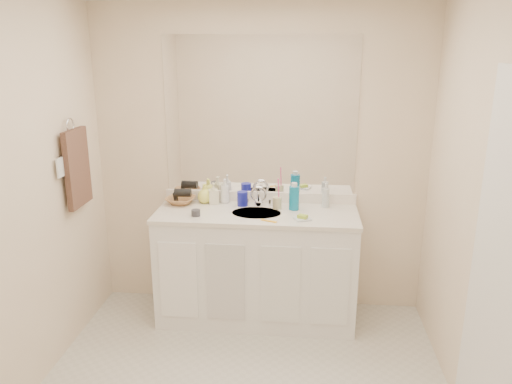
{
  "coord_description": "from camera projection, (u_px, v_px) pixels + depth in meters",
  "views": [
    {
      "loc": [
        0.34,
        -2.51,
        2.08
      ],
      "look_at": [
        0.0,
        0.97,
        1.05
      ],
      "focal_mm": 35.0,
      "sensor_mm": 36.0,
      "label": 1
    }
  ],
  "objects": [
    {
      "name": "green_soap",
      "position": [
        303.0,
        217.0,
        3.57
      ],
      "size": [
        0.08,
        0.07,
        0.02
      ],
      "primitive_type": "cube",
      "rotation": [
        0.0,
        0.0,
        -0.42
      ],
      "color": "#A1C32F",
      "rests_on": "soap_dish"
    },
    {
      "name": "clear_pump_bottle",
      "position": [
        326.0,
        198.0,
        3.84
      ],
      "size": [
        0.06,
        0.06,
        0.15
      ],
      "primitive_type": "cylinder",
      "rotation": [
        0.0,
        0.0,
        -0.02
      ],
      "color": "silver",
      "rests_on": "countertop"
    },
    {
      "name": "blue_mug",
      "position": [
        242.0,
        199.0,
        3.88
      ],
      "size": [
        0.1,
        0.1,
        0.11
      ],
      "primitive_type": "cylinder",
      "rotation": [
        0.0,
        0.0,
        -0.28
      ],
      "color": "#171CA4",
      "rests_on": "countertop"
    },
    {
      "name": "faucet",
      "position": [
        259.0,
        199.0,
        3.88
      ],
      "size": [
        0.02,
        0.02,
        0.11
      ],
      "primitive_type": "cylinder",
      "color": "silver",
      "rests_on": "countertop"
    },
    {
      "name": "orange_comb",
      "position": [
        269.0,
        221.0,
        3.54
      ],
      "size": [
        0.12,
        0.07,
        0.01
      ],
      "primitive_type": "cube",
      "rotation": [
        0.0,
        0.0,
        -0.4
      ],
      "color": "#FFAF1A",
      "rests_on": "countertop"
    },
    {
      "name": "backsplash",
      "position": [
        260.0,
        197.0,
        3.98
      ],
      "size": [
        1.52,
        0.03,
        0.08
      ],
      "primitive_type": "cube",
      "color": "white",
      "rests_on": "countertop"
    },
    {
      "name": "vanity_cabinet",
      "position": [
        257.0,
        267.0,
        3.87
      ],
      "size": [
        1.5,
        0.55,
        0.85
      ],
      "primitive_type": "cube",
      "color": "white",
      "rests_on": "floor"
    },
    {
      "name": "dark_jar",
      "position": [
        196.0,
        213.0,
        3.65
      ],
      "size": [
        0.09,
        0.09,
        0.05
      ],
      "primitive_type": "cylinder",
      "rotation": [
        0.0,
        0.0,
        -0.43
      ],
      "color": "#33333A",
      "rests_on": "countertop"
    },
    {
      "name": "wall_left",
      "position": [
        9.0,
        209.0,
        2.8
      ],
      "size": [
        0.02,
        2.6,
        2.4
      ],
      "primitive_type": "cube",
      "color": "#F7E1C1",
      "rests_on": "floor"
    },
    {
      "name": "soap_dish",
      "position": [
        303.0,
        219.0,
        3.57
      ],
      "size": [
        0.14,
        0.13,
        0.01
      ],
      "primitive_type": "cube",
      "rotation": [
        0.0,
        0.0,
        0.41
      ],
      "color": "silver",
      "rests_on": "countertop"
    },
    {
      "name": "countertop",
      "position": [
        257.0,
        214.0,
        3.75
      ],
      "size": [
        1.52,
        0.57,
        0.03
      ],
      "primitive_type": "cube",
      "color": "white",
      "rests_on": "vanity_cabinet"
    },
    {
      "name": "soap_bottle_yellow",
      "position": [
        205.0,
        193.0,
        3.95
      ],
      "size": [
        0.16,
        0.16,
        0.15
      ],
      "primitive_type": "imported",
      "rotation": [
        0.0,
        0.0,
        -0.41
      ],
      "color": "#F8FC62",
      "rests_on": "countertop"
    },
    {
      "name": "towel_ring",
      "position": [
        70.0,
        126.0,
        3.44
      ],
      "size": [
        0.01,
        0.11,
        0.11
      ],
      "primitive_type": "torus",
      "rotation": [
        0.0,
        1.57,
        0.0
      ],
      "color": "silver",
      "rests_on": "wall_left"
    },
    {
      "name": "wall_back",
      "position": [
        260.0,
        162.0,
        3.92
      ],
      "size": [
        2.6,
        0.02,
        2.4
      ],
      "primitive_type": "cube",
      "color": "#F7E1C1",
      "rests_on": "floor"
    },
    {
      "name": "soap_bottle_cream",
      "position": [
        213.0,
        193.0,
        3.92
      ],
      "size": [
        0.1,
        0.1,
        0.17
      ],
      "primitive_type": "imported",
      "rotation": [
        0.0,
        0.0,
        0.34
      ],
      "color": "#F6F0C8",
      "rests_on": "countertop"
    },
    {
      "name": "hair_dryer",
      "position": [
        183.0,
        193.0,
        3.91
      ],
      "size": [
        0.13,
        0.07,
        0.07
      ],
      "primitive_type": "cylinder",
      "rotation": [
        0.0,
        1.57,
        0.07
      ],
      "color": "black",
      "rests_on": "wicker_basket"
    },
    {
      "name": "switch_plate",
      "position": [
        60.0,
        168.0,
        3.32
      ],
      "size": [
        0.01,
        0.08,
        0.13
      ],
      "primitive_type": "cube",
      "color": "white",
      "rests_on": "wall_left"
    },
    {
      "name": "wall_front",
      "position": [
        179.0,
        364.0,
        1.44
      ],
      "size": [
        2.6,
        0.02,
        2.4
      ],
      "primitive_type": "cube",
      "color": "#F7E1C1",
      "rests_on": "floor"
    },
    {
      "name": "toothbrush",
      "position": [
        279.0,
        190.0,
        3.78
      ],
      "size": [
        0.02,
        0.04,
        0.18
      ],
      "primitive_type": "cylinder",
      "rotation": [
        0.14,
        0.0,
        -0.31
      ],
      "color": "#FF4391",
      "rests_on": "tan_cup"
    },
    {
      "name": "door",
      "position": [
        504.0,
        287.0,
        2.33
      ],
      "size": [
        0.02,
        0.82,
        2.0
      ],
      "primitive_type": "cube",
      "color": "white",
      "rests_on": "floor"
    },
    {
      "name": "hand_towel",
      "position": [
        77.0,
        168.0,
        3.52
      ],
      "size": [
        0.04,
        0.32,
        0.55
      ],
      "primitive_type": "cube",
      "color": "#38251E",
      "rests_on": "towel_ring"
    },
    {
      "name": "mirror",
      "position": [
        260.0,
        116.0,
        3.81
      ],
      "size": [
        1.48,
        0.01,
        1.2
      ],
      "primitive_type": "cube",
      "color": "white",
      "rests_on": "wall_back"
    },
    {
      "name": "sink_basin",
      "position": [
        256.0,
        214.0,
        3.73
      ],
      "size": [
        0.37,
        0.37,
        0.02
      ],
      "primitive_type": "cylinder",
      "color": "beige",
      "rests_on": "countertop"
    },
    {
      "name": "tan_cup",
      "position": [
        277.0,
        203.0,
        3.81
      ],
      "size": [
        0.09,
        0.09,
        0.09
      ],
      "primitive_type": "cylinder",
      "rotation": [
        0.0,
        0.0,
        -0.37
      ],
      "color": "beige",
      "rests_on": "countertop"
    },
    {
      "name": "soap_bottle_white",
      "position": [
        225.0,
        191.0,
        3.94
      ],
      "size": [
        0.08,
        0.08,
        0.19
      ],
      "primitive_type": "imported",
      "rotation": [
        0.0,
        0.0,
        -0.04
      ],
      "color": "white",
      "rests_on": "countertop"
    },
    {
      "name": "wall_right",
      "position": [
        489.0,
        225.0,
        2.55
      ],
      "size": [
        0.02,
        2.6,
        2.4
      ],
      "primitive_type": "cube",
      "color": "#F7E1C1",
      "rests_on": "floor"
    },
    {
      "name": "wicker_basket",
      "position": [
        181.0,
        200.0,
        3.93
      ],
      "size": [
        0.26,
        0.26,
        0.05
      ],
      "primitive_type": "imported",
      "rotation": [
        0.0,
        0.0,
        -0.2
      ],
      "color": "#A46F42",
      "rests_on": "countertop"
    },
    {
      "name": "mouthwash_bottle",
      "position": [
        294.0,
        198.0,
        3.77
      ],
      "size": [
        0.09,
        0.09,
        0.18
      ],
      "primitive_type": "cylinder",
      "rotation": [
        0.0,
        0.0,
        -0.28
      ],
      "color": "#0E7BAB",
      "rests_on": "countertop"
    }
  ]
}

